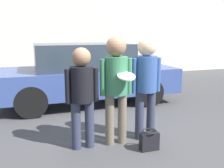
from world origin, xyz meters
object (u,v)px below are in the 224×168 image
(person_left, at_px, (82,90))
(parked_car_near, at_px, (86,74))
(person_middle_with_frisbee, at_px, (116,80))
(handbag, at_px, (149,141))
(person_right, at_px, (146,79))
(shrub, at_px, (125,63))

(person_left, distance_m, parked_car_near, 2.71)
(person_middle_with_frisbee, bearing_deg, handbag, -43.83)
(person_middle_with_frisbee, bearing_deg, person_right, 5.16)
(parked_car_near, bearing_deg, shrub, 55.10)
(person_left, xyz_separation_m, handbag, (0.98, -0.42, -0.81))
(shrub, relative_size, handbag, 3.59)
(person_right, relative_size, handbag, 5.39)
(shrub, xyz_separation_m, handbag, (-2.13, -6.59, -0.43))
(parked_car_near, height_order, handbag, parked_car_near)
(person_middle_with_frisbee, distance_m, parked_car_near, 2.66)
(parked_car_near, relative_size, shrub, 3.91)
(person_left, relative_size, person_middle_with_frisbee, 0.91)
(person_right, height_order, handbag, person_right)
(person_middle_with_frisbee, height_order, parked_car_near, person_middle_with_frisbee)
(handbag, bearing_deg, shrub, 72.13)
(shrub, bearing_deg, person_right, -107.93)
(shrub, bearing_deg, handbag, -107.87)
(shrub, distance_m, handbag, 6.94)
(person_middle_with_frisbee, xyz_separation_m, shrub, (2.55, 6.19, -0.50))
(person_left, height_order, parked_car_near, person_left)
(person_right, height_order, parked_car_near, person_right)
(person_right, height_order, shrub, person_right)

